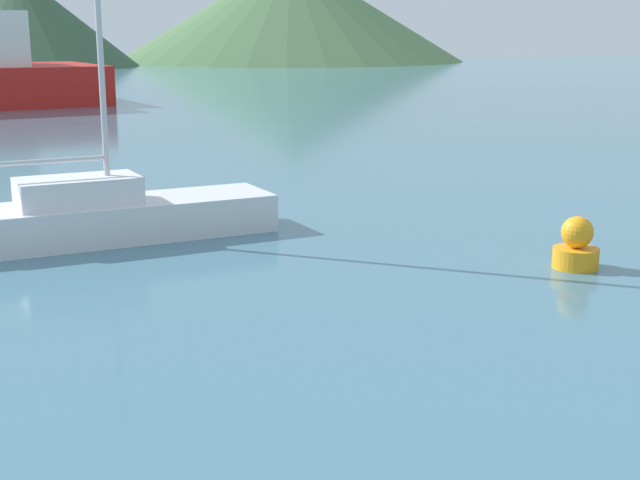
% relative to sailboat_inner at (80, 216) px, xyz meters
% --- Properties ---
extents(sailboat_inner, '(7.98, 2.30, 10.34)m').
position_rel_sailboat_inner_xyz_m(sailboat_inner, '(0.00, 0.00, 0.00)').
color(sailboat_inner, silver).
rests_on(sailboat_inner, ground_plane).
extents(buoy_marker, '(0.82, 0.82, 0.94)m').
position_rel_sailboat_inner_xyz_m(buoy_marker, '(7.84, -5.51, -0.14)').
color(buoy_marker, orange).
rests_on(buoy_marker, ground_plane).
extents(hill_central, '(26.42, 26.42, 10.66)m').
position_rel_sailboat_inner_xyz_m(hill_central, '(7.02, 91.34, 4.80)').
color(hill_central, '#38563D').
rests_on(hill_central, ground_plane).
extents(hill_east, '(46.38, 46.38, 13.69)m').
position_rel_sailboat_inner_xyz_m(hill_east, '(42.36, 97.09, 6.31)').
color(hill_east, '#476B42').
rests_on(hill_east, ground_plane).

